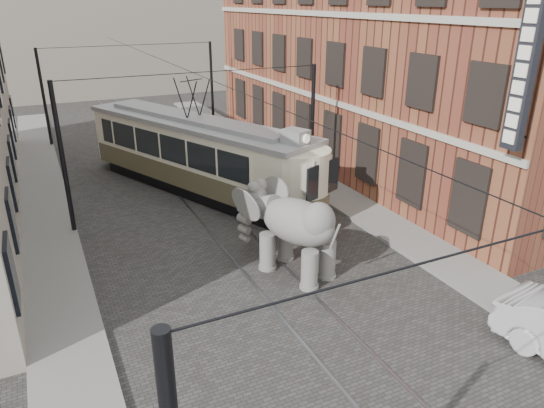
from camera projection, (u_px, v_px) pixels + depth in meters
ground at (265, 271)px, 17.21m from camera, size 120.00×120.00×0.00m
tram_rails at (265, 270)px, 17.21m from camera, size 1.54×80.00×0.02m
sidewalk_right at (404, 236)px, 19.58m from camera, size 2.00×60.00×0.15m
sidewalk_left at (63, 317)px, 14.59m from camera, size 2.00×60.00×0.15m
brick_building at (380, 52)px, 26.83m from camera, size 8.00×26.00×12.00m
distant_block at (89, 17)px, 47.92m from camera, size 28.00×10.00×14.00m
catenary at (208, 150)px, 20.16m from camera, size 11.00×30.20×6.00m
tram at (195, 137)px, 23.35m from camera, size 7.90×13.45×5.34m
elephant at (297, 234)px, 16.55m from camera, size 4.19×5.41×2.92m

